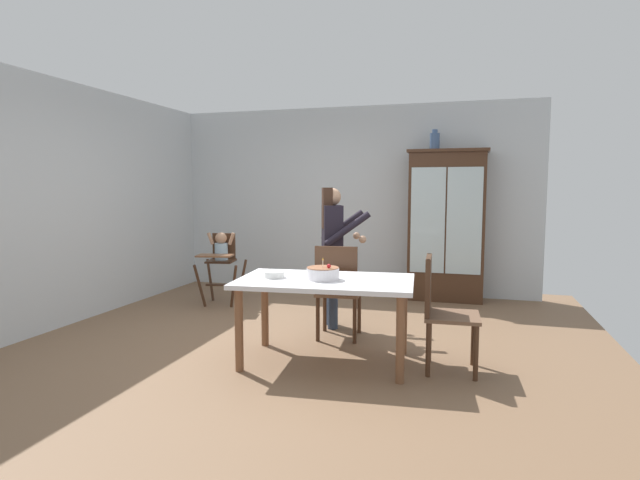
% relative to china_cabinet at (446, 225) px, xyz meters
% --- Properties ---
extents(ground_plane, '(6.24, 6.24, 0.00)m').
position_rel_china_cabinet_xyz_m(ground_plane, '(-1.39, -2.37, -1.02)').
color(ground_plane, brown).
extents(wall_back, '(5.32, 0.06, 2.70)m').
position_rel_china_cabinet_xyz_m(wall_back, '(-1.39, 0.26, 0.33)').
color(wall_back, silver).
rests_on(wall_back, ground_plane).
extents(wall_left, '(0.06, 5.32, 2.70)m').
position_rel_china_cabinet_xyz_m(wall_left, '(-4.02, -2.37, 0.33)').
color(wall_left, silver).
rests_on(wall_left, ground_plane).
extents(china_cabinet, '(1.05, 0.48, 2.04)m').
position_rel_china_cabinet_xyz_m(china_cabinet, '(0.00, 0.00, 0.00)').
color(china_cabinet, '#422819').
rests_on(china_cabinet, ground_plane).
extents(ceramic_vase, '(0.13, 0.13, 0.27)m').
position_rel_china_cabinet_xyz_m(ceramic_vase, '(-0.18, 0.00, 1.13)').
color(ceramic_vase, '#3D567F').
rests_on(ceramic_vase, china_cabinet).
extents(high_chair_with_toddler, '(0.67, 0.76, 0.95)m').
position_rel_china_cabinet_xyz_m(high_chair_with_toddler, '(-2.82, -1.09, -0.37)').
color(high_chair_with_toddler, '#422819').
rests_on(high_chair_with_toddler, ground_plane).
extents(adult_person, '(0.63, 0.62, 1.53)m').
position_rel_china_cabinet_xyz_m(adult_person, '(-1.13, -1.74, -0.06)').
color(adult_person, '#33425B').
rests_on(adult_person, ground_plane).
extents(dining_table, '(1.58, 1.02, 0.74)m').
position_rel_china_cabinet_xyz_m(dining_table, '(-0.90, -2.87, -0.38)').
color(dining_table, silver).
rests_on(dining_table, ground_plane).
extents(birthday_cake, '(0.28, 0.28, 0.19)m').
position_rel_china_cabinet_xyz_m(birthday_cake, '(-0.92, -2.90, -0.23)').
color(birthday_cake, white).
rests_on(birthday_cake, dining_table).
extents(serving_bowl, '(0.18, 0.18, 0.05)m').
position_rel_china_cabinet_xyz_m(serving_bowl, '(-1.35, -2.93, -0.26)').
color(serving_bowl, silver).
rests_on(serving_bowl, dining_table).
extents(dining_chair_far_side, '(0.48, 0.48, 0.96)m').
position_rel_china_cabinet_xyz_m(dining_chair_far_side, '(-0.96, -2.21, -0.47)').
color(dining_chair_far_side, '#422819').
rests_on(dining_chair_far_side, ground_plane).
extents(dining_chair_right_end, '(0.46, 0.46, 0.96)m').
position_rel_china_cabinet_xyz_m(dining_chair_right_end, '(0.06, -2.78, -0.47)').
color(dining_chair_right_end, '#422819').
rests_on(dining_chair_right_end, ground_plane).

